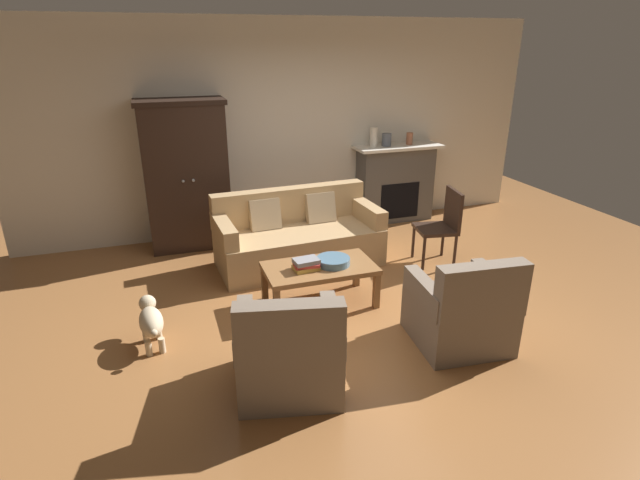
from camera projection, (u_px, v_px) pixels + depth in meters
ground_plane at (356, 307)px, 5.08m from camera, size 9.60×9.60×0.00m
back_wall at (287, 128)px, 6.81m from camera, size 7.20×0.10×2.80m
fireplace at (395, 183)px, 7.35m from camera, size 1.26×0.48×1.12m
armoire at (186, 176)px, 6.27m from camera, size 1.06×0.57×1.86m
couch at (298, 238)px, 5.98m from camera, size 1.96×0.95×0.86m
coffee_table at (320, 271)px, 5.01m from camera, size 1.10×0.60×0.42m
fruit_bowl at (333, 261)px, 5.01m from camera, size 0.34×0.34×0.07m
book_stack at (306, 264)px, 4.89m from camera, size 0.26×0.20×0.11m
mantel_vase_cream at (374, 137)px, 6.97m from camera, size 0.11×0.11×0.27m
mantel_vase_slate at (387, 140)px, 7.05m from camera, size 0.13×0.13×0.18m
mantel_vase_terracotta at (409, 139)px, 7.15m from camera, size 0.09×0.09×0.17m
armchair_near_left at (289, 353)px, 3.78m from camera, size 0.92×0.92×0.88m
armchair_near_right at (462, 312)px, 4.35m from camera, size 0.84×0.84×0.88m
side_chair_wooden at (443, 222)px, 5.92m from camera, size 0.51×0.51×0.90m
dog at (151, 320)px, 4.36m from camera, size 0.23×0.57×0.39m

